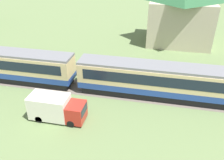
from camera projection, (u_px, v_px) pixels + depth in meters
ground_plane at (184, 100)px, 28.78m from camera, size 600.00×600.00×0.00m
passenger_train at (78, 71)px, 30.13m from camera, size 81.74×3.12×4.29m
railway_track at (122, 92)px, 30.25m from camera, size 141.44×3.60×0.04m
station_house_dark_green_roof at (181, 13)px, 43.40m from camera, size 12.14×10.45×10.77m
delivery_truck_red at (56, 108)px, 25.01m from camera, size 5.92×2.30×2.74m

